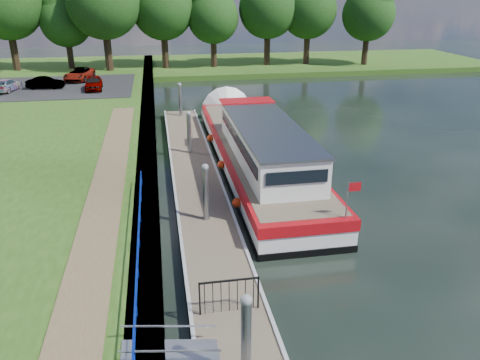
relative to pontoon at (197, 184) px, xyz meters
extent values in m
cube|color=#473D2D|center=(-2.55, 2.00, 0.20)|extent=(1.10, 90.00, 0.78)
cube|color=#294C15|center=(12.00, 39.00, 0.12)|extent=(60.00, 18.00, 0.60)
cube|color=brown|center=(-4.40, -5.00, 0.62)|extent=(1.60, 40.00, 0.05)
cube|color=black|center=(-11.00, 25.00, 0.62)|extent=(14.00, 12.00, 0.06)
cube|color=#0C2DBF|center=(-2.75, -10.00, 1.29)|extent=(0.04, 18.00, 0.04)
cube|color=#0C2DBF|center=(-2.75, -10.00, 0.94)|extent=(0.03, 18.00, 0.03)
cylinder|color=#0C2DBF|center=(-2.75, -13.00, 0.95)|extent=(0.04, 0.04, 0.72)
cylinder|color=#0C2DBF|center=(-2.75, -11.00, 0.95)|extent=(0.04, 0.04, 0.72)
cylinder|color=#0C2DBF|center=(-2.75, -9.00, 0.95)|extent=(0.04, 0.04, 0.72)
cylinder|color=#0C2DBF|center=(-2.75, -7.00, 0.95)|extent=(0.04, 0.04, 0.72)
cylinder|color=#0C2DBF|center=(-2.75, -5.00, 0.95)|extent=(0.04, 0.04, 0.72)
cylinder|color=#0C2DBF|center=(-2.75, -3.00, 0.95)|extent=(0.04, 0.04, 0.72)
cylinder|color=#0C2DBF|center=(-2.75, -1.00, 0.95)|extent=(0.04, 0.04, 0.72)
cube|color=brown|center=(0.00, 0.00, 0.10)|extent=(2.50, 30.00, 0.24)
cube|color=#9EA0A3|center=(0.00, -12.00, -0.13)|extent=(2.30, 5.00, 0.30)
cube|color=#9EA0A3|center=(0.00, -4.00, -0.13)|extent=(2.30, 5.00, 0.30)
cube|color=#9EA0A3|center=(0.00, 4.00, -0.13)|extent=(2.30, 5.00, 0.30)
cube|color=#9EA0A3|center=(0.00, 12.00, -0.13)|extent=(2.30, 5.00, 0.30)
cube|color=#9EA0A3|center=(1.19, 0.00, 0.25)|extent=(0.12, 30.00, 0.06)
cube|color=#9EA0A3|center=(-1.19, 0.00, 0.25)|extent=(0.12, 30.00, 0.06)
cylinder|color=gray|center=(0.00, -13.50, 0.92)|extent=(0.26, 0.26, 3.40)
sphere|color=gray|center=(0.00, -13.50, 2.62)|extent=(0.30, 0.30, 0.30)
cylinder|color=gray|center=(0.00, -4.50, 0.92)|extent=(0.26, 0.26, 3.40)
sphere|color=gray|center=(0.00, -4.50, 2.62)|extent=(0.30, 0.30, 0.30)
cylinder|color=gray|center=(0.00, 4.50, 0.92)|extent=(0.26, 0.26, 3.40)
sphere|color=gray|center=(0.00, 4.50, 2.62)|extent=(0.30, 0.30, 0.30)
cylinder|color=gray|center=(0.00, 13.50, 0.92)|extent=(0.26, 0.26, 3.40)
sphere|color=gray|center=(0.00, 13.50, 2.62)|extent=(0.30, 0.30, 0.30)
cube|color=#A5A8AD|center=(-1.85, -12.50, 0.42)|extent=(2.58, 1.00, 0.43)
cube|color=#A5A8AD|center=(-1.85, -12.98, 0.92)|extent=(2.58, 0.04, 0.41)
cube|color=#A5A8AD|center=(-1.85, -12.02, 0.92)|extent=(2.58, 0.04, 0.41)
cube|color=black|center=(-0.90, -10.80, 0.80)|extent=(0.05, 0.05, 1.15)
cube|color=black|center=(0.90, -10.80, 0.80)|extent=(0.05, 0.05, 1.15)
cube|color=black|center=(0.00, -10.80, 1.34)|extent=(1.85, 0.05, 0.05)
cube|color=black|center=(-0.75, -10.80, 0.80)|extent=(0.02, 0.02, 1.10)
cube|color=black|center=(-0.50, -10.80, 0.80)|extent=(0.02, 0.02, 1.10)
cube|color=black|center=(-0.25, -10.80, 0.80)|extent=(0.02, 0.02, 1.10)
cube|color=black|center=(0.00, -10.80, 0.80)|extent=(0.02, 0.02, 1.10)
cube|color=black|center=(0.25, -10.80, 0.80)|extent=(0.02, 0.02, 1.10)
cube|color=black|center=(0.50, -10.80, 0.80)|extent=(0.02, 0.02, 1.10)
cube|color=black|center=(0.75, -10.80, 0.80)|extent=(0.02, 0.02, 1.10)
cube|color=black|center=(3.60, 2.38, -0.16)|extent=(4.00, 20.00, 0.55)
cube|color=silver|center=(3.60, 2.38, 0.44)|extent=(3.96, 19.90, 0.65)
cube|color=#A10B11|center=(3.60, 2.38, 1.00)|extent=(4.04, 20.00, 0.48)
cube|color=brown|center=(3.60, 2.38, 1.24)|extent=(3.68, 19.20, 0.04)
cone|color=silver|center=(3.60, 12.78, 0.37)|extent=(4.00, 1.50, 4.00)
cube|color=silver|center=(3.60, -0.12, 2.12)|extent=(3.00, 11.00, 1.75)
cube|color=gray|center=(3.60, -0.12, 3.04)|extent=(3.10, 11.20, 0.10)
cube|color=black|center=(2.08, -0.12, 2.37)|extent=(0.04, 10.00, 0.55)
cube|color=black|center=(5.12, -0.12, 2.37)|extent=(0.04, 10.00, 0.55)
cube|color=black|center=(3.60, 5.43, 2.37)|extent=(2.60, 0.04, 0.55)
cube|color=black|center=(3.60, -5.67, 2.37)|extent=(2.60, 0.04, 0.55)
cube|color=#A10B11|center=(3.60, 5.08, 3.12)|extent=(3.20, 1.60, 0.06)
cylinder|color=gray|center=(5.10, -7.32, 1.97)|extent=(0.05, 0.05, 1.50)
cube|color=#A10B11|center=(5.35, -7.32, 2.52)|extent=(0.50, 0.02, 0.35)
sphere|color=red|center=(1.48, -3.62, 0.47)|extent=(0.44, 0.44, 0.44)
sphere|color=red|center=(1.48, 1.38, 0.47)|extent=(0.44, 0.44, 0.44)
sphere|color=red|center=(1.48, 6.38, 0.47)|extent=(0.44, 0.44, 0.44)
imported|color=#594C47|center=(2.40, -5.10, 2.12)|extent=(0.54, 0.70, 1.72)
cylinder|color=#332316|center=(-17.49, 36.36, 2.52)|extent=(0.83, 0.83, 4.21)
sphere|color=#13340F|center=(-17.49, 36.36, 7.90)|extent=(7.95, 7.95, 7.95)
cylinder|color=#332316|center=(-11.50, 36.87, 1.97)|extent=(0.70, 0.70, 3.10)
sphere|color=#13340F|center=(-11.50, 36.87, 5.92)|extent=(5.85, 5.85, 5.85)
sphere|color=#13340F|center=(-11.67, 37.04, 7.39)|extent=(4.65, 4.65, 4.65)
cylinder|color=#332316|center=(-6.89, 34.36, 2.56)|extent=(0.84, 0.84, 4.29)
sphere|color=#13340F|center=(-6.89, 34.36, 8.04)|extent=(8.10, 8.10, 8.10)
cylinder|color=#332316|center=(-0.41, 36.36, 2.33)|extent=(0.79, 0.79, 3.83)
sphere|color=#13340F|center=(-0.41, 36.36, 7.23)|extent=(7.24, 7.24, 7.24)
cylinder|color=#332316|center=(5.49, 36.09, 2.05)|extent=(0.72, 0.72, 3.26)
sphere|color=#13340F|center=(5.49, 36.09, 6.21)|extent=(6.16, 6.16, 6.16)
sphere|color=#13340F|center=(5.30, 36.34, 7.75)|extent=(4.89, 4.89, 4.89)
cylinder|color=#332316|center=(12.25, 36.38, 2.30)|extent=(0.78, 0.78, 3.77)
sphere|color=#13340F|center=(12.25, 36.38, 7.12)|extent=(7.13, 7.13, 7.13)
cylinder|color=#332316|center=(17.42, 36.40, 2.24)|extent=(0.77, 0.77, 3.65)
sphere|color=#13340F|center=(17.42, 36.40, 6.90)|extent=(6.89, 6.89, 6.89)
cylinder|color=#332316|center=(24.52, 34.52, 2.12)|extent=(0.74, 0.74, 3.41)
sphere|color=#13340F|center=(24.52, 34.52, 6.47)|extent=(6.43, 6.43, 6.43)
sphere|color=#13340F|center=(24.75, 34.30, 8.08)|extent=(5.11, 5.11, 5.11)
imported|color=#999999|center=(-7.46, 22.85, 1.29)|extent=(1.70, 3.82, 1.28)
imported|color=#999999|center=(-12.00, 24.17, 1.20)|extent=(3.44, 1.50, 1.10)
imported|color=#999999|center=(-15.29, 23.58, 1.21)|extent=(2.24, 4.06, 1.12)
imported|color=#999999|center=(-9.42, 28.05, 1.28)|extent=(2.99, 4.88, 1.26)
camera|label=1|loc=(-1.76, -22.45, 9.44)|focal=35.00mm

